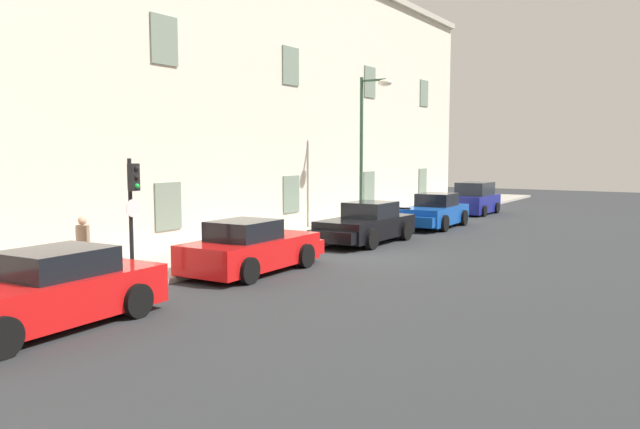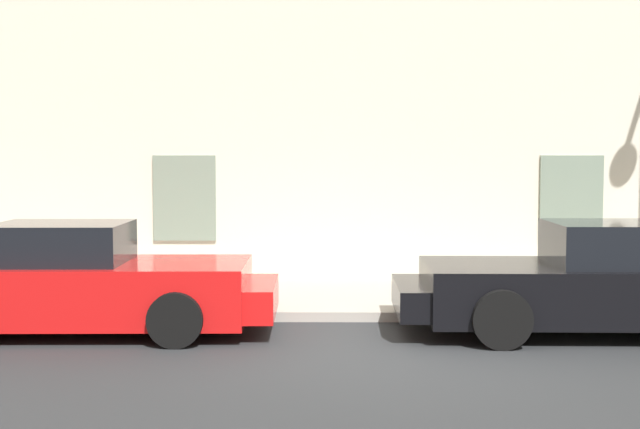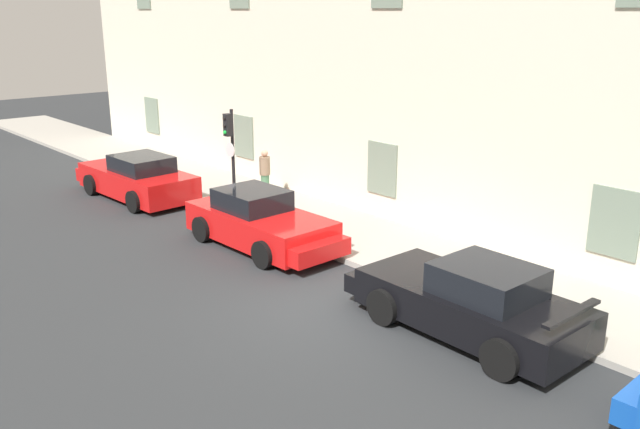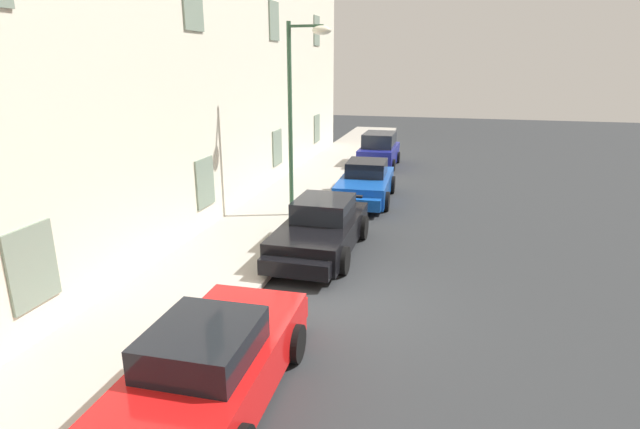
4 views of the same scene
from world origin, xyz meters
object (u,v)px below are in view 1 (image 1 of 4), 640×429
(hatchback_parked, at_px, (475,200))
(sportscar_tail_end, at_px, (433,213))
(traffic_light, at_px, (133,198))
(street_lamp, at_px, (370,126))
(sportscar_yellow_flank, at_px, (254,249))
(pedestrian_admiring, at_px, (83,246))
(sportscar_red_lead, at_px, (34,297))
(sportscar_white_middle, at_px, (364,225))

(hatchback_parked, bearing_deg, sportscar_tail_end, -176.56)
(traffic_light, height_order, street_lamp, street_lamp)
(sportscar_tail_end, relative_size, street_lamp, 0.75)
(sportscar_yellow_flank, relative_size, pedestrian_admiring, 3.01)
(traffic_light, xyz_separation_m, pedestrian_admiring, (-0.32, 1.50, -1.25))
(sportscar_tail_end, relative_size, traffic_light, 1.55)
(sportscar_red_lead, bearing_deg, street_lamp, 5.33)
(sportscar_red_lead, height_order, sportscar_tail_end, sportscar_tail_end)
(sportscar_red_lead, distance_m, hatchback_parked, 25.89)
(sportscar_yellow_flank, distance_m, traffic_light, 3.74)
(sportscar_red_lead, height_order, traffic_light, traffic_light)
(traffic_light, distance_m, street_lamp, 12.71)
(sportscar_white_middle, distance_m, traffic_light, 9.78)
(street_lamp, distance_m, pedestrian_admiring, 13.37)
(traffic_light, relative_size, street_lamp, 0.48)
(sportscar_tail_end, height_order, pedestrian_admiring, pedestrian_admiring)
(sportscar_red_lead, height_order, hatchback_parked, hatchback_parked)
(pedestrian_admiring, bearing_deg, sportscar_white_middle, -15.35)
(sportscar_white_middle, xyz_separation_m, traffic_light, (-9.58, 1.22, 1.54))
(sportscar_red_lead, height_order, pedestrian_admiring, pedestrian_admiring)
(sportscar_yellow_flank, xyz_separation_m, sportscar_white_middle, (6.40, -0.02, 0.02))
(hatchback_parked, bearing_deg, pedestrian_admiring, 173.41)
(sportscar_red_lead, xyz_separation_m, sportscar_yellow_flank, (6.77, 0.20, -0.00))
(sportscar_yellow_flank, distance_m, sportscar_tail_end, 12.20)
(sportscar_white_middle, distance_m, sportscar_tail_end, 5.81)
(sportscar_red_lead, xyz_separation_m, traffic_light, (3.58, 1.39, 1.55))
(sportscar_red_lead, relative_size, sportscar_tail_end, 1.10)
(sportscar_yellow_flank, height_order, hatchback_parked, hatchback_parked)
(traffic_light, xyz_separation_m, street_lamp, (12.52, 0.11, 2.19))
(hatchback_parked, bearing_deg, sportscar_white_middle, -179.53)
(sportscar_yellow_flank, relative_size, hatchback_parked, 1.29)
(sportscar_red_lead, distance_m, pedestrian_admiring, 4.37)
(sportscar_red_lead, bearing_deg, sportscar_white_middle, 0.77)
(sportscar_yellow_flank, xyz_separation_m, pedestrian_admiring, (-3.51, 2.70, 0.30))
(sportscar_tail_end, xyz_separation_m, street_lamp, (-2.86, 1.64, 3.73))
(hatchback_parked, bearing_deg, sportscar_red_lead, -179.38)
(traffic_light, bearing_deg, sportscar_tail_end, -5.68)
(sportscar_tail_end, bearing_deg, sportscar_yellow_flank, 178.45)
(pedestrian_admiring, bearing_deg, sportscar_tail_end, -10.92)
(street_lamp, bearing_deg, sportscar_white_middle, -155.66)
(sportscar_white_middle, height_order, street_lamp, street_lamp)
(sportscar_red_lead, bearing_deg, hatchback_parked, 0.62)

